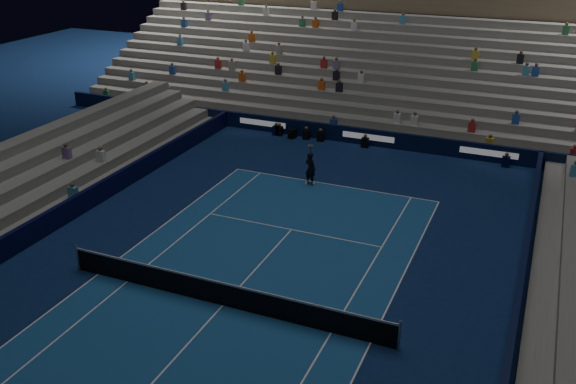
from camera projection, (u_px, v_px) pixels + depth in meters
The scene contains 9 objects.
ground at pixel (223, 305), 22.63m from camera, with size 90.00×90.00×0.00m, color #0B1D47.
court_surface at pixel (223, 305), 22.62m from camera, with size 10.97×23.77×0.01m, color navy.
sponsor_barrier_far at pixel (369, 137), 37.99m from camera, with size 44.00×0.25×1.00m, color black.
sponsor_barrier_east at pixel (507, 363), 18.97m from camera, with size 0.25×37.00×1.00m, color black.
sponsor_barrier_west at pixel (13, 243), 25.88m from camera, with size 0.25×37.00×1.00m, color black.
grandstand_main at pixel (408, 59), 44.73m from camera, with size 44.00×15.20×11.20m.
tennis_net at pixel (222, 294), 22.42m from camera, with size 12.90×0.10×1.10m.
tennis_player at pixel (310, 169), 32.33m from camera, with size 0.64×0.42×1.75m, color black.
broadcast_camera at pixel (292, 134), 39.25m from camera, with size 0.44×0.87×0.55m.
Camera 1 is at (9.56, -16.60, 12.92)m, focal length 39.39 mm.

